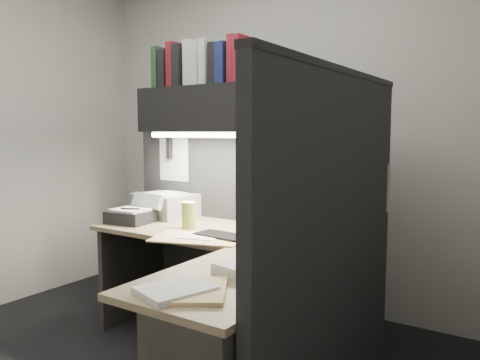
# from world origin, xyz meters

# --- Properties ---
(wall_back) EXTENTS (3.50, 0.04, 2.70)m
(wall_back) POSITION_xyz_m (0.00, 1.50, 1.35)
(wall_back) COLOR beige
(wall_back) RESTS_ON floor
(partition_back) EXTENTS (1.90, 0.06, 1.60)m
(partition_back) POSITION_xyz_m (0.03, 0.93, 0.80)
(partition_back) COLOR black
(partition_back) RESTS_ON floor
(partition_right) EXTENTS (0.06, 1.50, 1.60)m
(partition_right) POSITION_xyz_m (0.98, 0.18, 0.80)
(partition_right) COLOR black
(partition_right) RESTS_ON floor
(desk) EXTENTS (1.70, 1.53, 0.73)m
(desk) POSITION_xyz_m (0.43, -0.00, 0.44)
(desk) COLOR #9B8A63
(desk) RESTS_ON floor
(overhead_shelf) EXTENTS (1.55, 0.34, 0.30)m
(overhead_shelf) POSITION_xyz_m (0.12, 0.75, 1.50)
(overhead_shelf) COLOR black
(overhead_shelf) RESTS_ON partition_back
(task_light_tube) EXTENTS (1.32, 0.04, 0.04)m
(task_light_tube) POSITION_xyz_m (0.12, 0.61, 1.33)
(task_light_tube) COLOR white
(task_light_tube) RESTS_ON overhead_shelf
(monitor) EXTENTS (0.52, 0.35, 0.58)m
(monitor) POSITION_xyz_m (0.32, 0.79, 0.96)
(monitor) COLOR black
(monitor) RESTS_ON desk
(keyboard) EXTENTS (0.46, 0.18, 0.02)m
(keyboard) POSITION_xyz_m (0.26, 0.40, 0.74)
(keyboard) COLOR black
(keyboard) RESTS_ON desk
(mousepad) EXTENTS (0.24, 0.23, 0.00)m
(mousepad) POSITION_xyz_m (0.77, 0.52, 0.73)
(mousepad) COLOR navy
(mousepad) RESTS_ON desk
(mouse) EXTENTS (0.06, 0.10, 0.04)m
(mouse) POSITION_xyz_m (0.76, 0.50, 0.75)
(mouse) COLOR black
(mouse) RESTS_ON mousepad
(telephone) EXTENTS (0.29, 0.29, 0.09)m
(telephone) POSITION_xyz_m (0.75, 0.77, 0.77)
(telephone) COLOR beige
(telephone) RESTS_ON desk
(coffee_cup) EXTENTS (0.09, 0.09, 0.17)m
(coffee_cup) POSITION_xyz_m (-0.13, 0.50, 0.81)
(coffee_cup) COLOR #AABA4A
(coffee_cup) RESTS_ON desk
(printer) EXTENTS (0.45, 0.40, 0.17)m
(printer) POSITION_xyz_m (-0.57, 0.78, 0.81)
(printer) COLOR #989C9E
(printer) RESTS_ON desk
(notebook_stack) EXTENTS (0.31, 0.26, 0.08)m
(notebook_stack) POSITION_xyz_m (-0.59, 0.44, 0.77)
(notebook_stack) COLOR black
(notebook_stack) RESTS_ON desk
(open_folder) EXTENTS (0.59, 0.47, 0.01)m
(open_folder) POSITION_xyz_m (0.09, 0.32, 0.73)
(open_folder) COLOR #DCB97B
(open_folder) RESTS_ON desk
(paper_stack_a) EXTENTS (0.30, 0.26, 0.05)m
(paper_stack_a) POSITION_xyz_m (0.71, -0.11, 0.75)
(paper_stack_a) COLOR white
(paper_stack_a) RESTS_ON desk
(paper_stack_b) EXTENTS (0.29, 0.32, 0.03)m
(paper_stack_b) POSITION_xyz_m (0.60, -0.46, 0.74)
(paper_stack_b) COLOR white
(paper_stack_b) RESTS_ON desk
(manila_stack) EXTENTS (0.37, 0.39, 0.02)m
(manila_stack) POSITION_xyz_m (0.65, -0.42, 0.74)
(manila_stack) COLOR #DCB97B
(manila_stack) RESTS_ON desk
(binder_row) EXTENTS (0.73, 0.26, 0.31)m
(binder_row) POSITION_xyz_m (-0.21, 0.75, 1.79)
(binder_row) COLOR #214328
(binder_row) RESTS_ON overhead_shelf
(pinned_papers) EXTENTS (1.76, 1.31, 0.51)m
(pinned_papers) POSITION_xyz_m (0.42, 0.56, 1.05)
(pinned_papers) COLOR white
(pinned_papers) RESTS_ON partition_back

